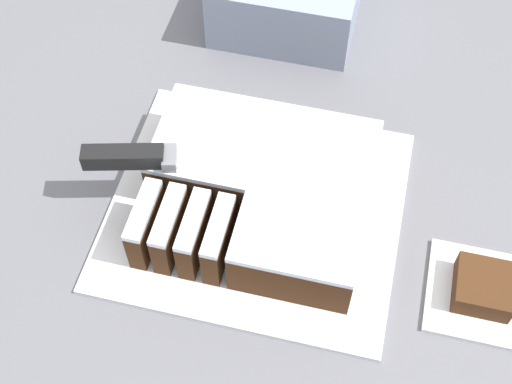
{
  "coord_description": "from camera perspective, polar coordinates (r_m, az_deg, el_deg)",
  "views": [
    {
      "loc": [
        0.06,
        -0.48,
        1.66
      ],
      "look_at": [
        -0.05,
        -0.02,
        0.97
      ],
      "focal_mm": 50.0,
      "sensor_mm": 36.0,
      "label": 1
    }
  ],
  "objects": [
    {
      "name": "brownie",
      "position": [
        0.83,
        17.74,
        -7.27
      ],
      "size": [
        0.06,
        0.06,
        0.03
      ],
      "color": "#472814",
      "rests_on": "paper_napkin"
    },
    {
      "name": "cake_board",
      "position": [
        0.86,
        -0.0,
        -1.38
      ],
      "size": [
        0.35,
        0.31,
        0.01
      ],
      "color": "white",
      "rests_on": "countertop"
    },
    {
      "name": "countertop",
      "position": [
        1.29,
        2.25,
        -12.32
      ],
      "size": [
        1.4,
        1.1,
        0.93
      ],
      "color": "slate",
      "rests_on": "ground_plane"
    },
    {
      "name": "knife",
      "position": [
        0.81,
        -7.65,
        2.73
      ],
      "size": [
        0.29,
        0.1,
        0.02
      ],
      "rotation": [
        0.0,
        0.0,
        0.25
      ],
      "color": "silver",
      "rests_on": "cake"
    },
    {
      "name": "cake",
      "position": [
        0.83,
        0.48,
        0.22
      ],
      "size": [
        0.26,
        0.23,
        0.07
      ],
      "color": "#472814",
      "rests_on": "cake_board"
    },
    {
      "name": "paper_napkin",
      "position": [
        0.84,
        17.44,
        -7.81
      ],
      "size": [
        0.12,
        0.12,
        0.01
      ],
      "color": "white",
      "rests_on": "countertop"
    }
  ]
}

